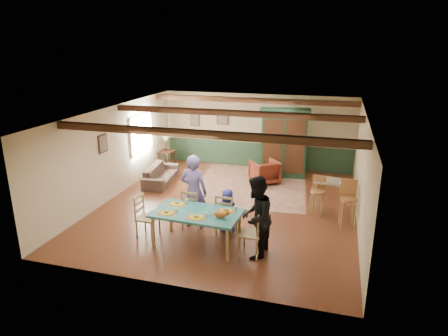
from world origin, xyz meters
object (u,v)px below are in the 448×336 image
(dining_chair_end_left, at_px, (148,217))
(person_woman, at_px, (256,217))
(bar_stool_left, at_px, (317,196))
(dining_chair_far_left, at_px, (193,209))
(end_table, at_px, (167,159))
(sofa, at_px, (161,174))
(table_lamp, at_px, (166,143))
(armoire, at_px, (284,143))
(person_man, at_px, (194,192))
(dining_chair_end_right, at_px, (251,233))
(dining_table, at_px, (197,229))
(armchair, at_px, (264,172))
(person_child, at_px, (228,211))
(cat, at_px, (220,214))
(counter_table, at_px, (334,196))
(dining_chair_far_right, at_px, (226,214))
(bar_stool_right, at_px, (348,204))

(dining_chair_end_left, xyz_separation_m, person_woman, (2.63, -0.14, 0.38))
(bar_stool_left, bearing_deg, dining_chair_far_left, -143.10)
(person_woman, height_order, end_table, person_woman)
(sofa, bearing_deg, table_lamp, 10.46)
(armoire, bearing_deg, person_man, -115.89)
(dining_chair_end_left, xyz_separation_m, dining_chair_end_right, (2.52, -0.14, 0.00))
(dining_table, xyz_separation_m, armoire, (1.18, 5.51, 0.76))
(armoire, xyz_separation_m, bar_stool_left, (1.34, -3.01, -0.64))
(person_woman, height_order, table_lamp, person_woman)
(dining_chair_end_right, height_order, armchair, dining_chair_end_right)
(dining_chair_far_left, bearing_deg, person_child, -174.29)
(dining_chair_far_left, xyz_separation_m, sofa, (-2.21, 2.93, -0.24))
(dining_chair_end_left, xyz_separation_m, bar_stool_left, (3.78, 2.43, 0.01))
(person_child, bearing_deg, dining_table, 63.43)
(armoire, bearing_deg, table_lamp, 174.93)
(dining_chair_end_left, xyz_separation_m, sofa, (-1.35, 3.68, -0.24))
(armoire, bearing_deg, cat, -102.95)
(counter_table, bearing_deg, dining_chair_end_right, -120.43)
(dining_chair_end_left, xyz_separation_m, table_lamp, (-1.85, 5.29, 0.39))
(person_woman, height_order, sofa, person_woman)
(dining_chair_far_right, relative_size, end_table, 1.67)
(dining_chair_far_right, bearing_deg, dining_chair_end_left, 24.92)
(bar_stool_right, bearing_deg, armoire, 113.95)
(dining_chair_far_left, distance_m, table_lamp, 5.31)
(person_child, height_order, table_lamp, table_lamp)
(person_man, height_order, armchair, person_man)
(dining_chair_end_left, bearing_deg, person_man, -43.15)
(armchair, relative_size, sofa, 0.44)
(bar_stool_right, bearing_deg, cat, -149.09)
(person_woman, height_order, cat, person_woman)
(person_child, distance_m, sofa, 4.24)
(armchair, bearing_deg, armoire, -155.84)
(dining_chair_end_right, bearing_deg, dining_chair_end_left, -90.00)
(dining_chair_far_right, distance_m, armchair, 3.87)
(dining_chair_far_left, distance_m, person_man, 0.43)
(armoire, bearing_deg, person_woman, -95.11)
(bar_stool_left, bearing_deg, bar_stool_right, -27.66)
(person_man, xyz_separation_m, armchair, (1.09, 3.72, -0.56))
(end_table, bearing_deg, counter_table, -22.62)
(dining_chair_end_left, xyz_separation_m, bar_stool_right, (4.56, 1.89, 0.08))
(cat, bearing_deg, dining_chair_far_right, 100.37)
(dining_table, relative_size, sofa, 1.03)
(dining_chair_end_right, bearing_deg, dining_table, -90.00)
(sofa, bearing_deg, dining_chair_end_right, -141.54)
(dining_chair_far_right, distance_m, person_man, 0.98)
(dining_chair_far_right, xyz_separation_m, end_table, (-3.59, 4.59, -0.21))
(dining_chair_far_right, xyz_separation_m, person_woman, (0.89, -0.84, 0.38))
(dining_table, bearing_deg, person_woman, -3.11)
(dining_chair_far_right, distance_m, person_child, 0.09)
(dining_table, bearing_deg, armchair, 81.37)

